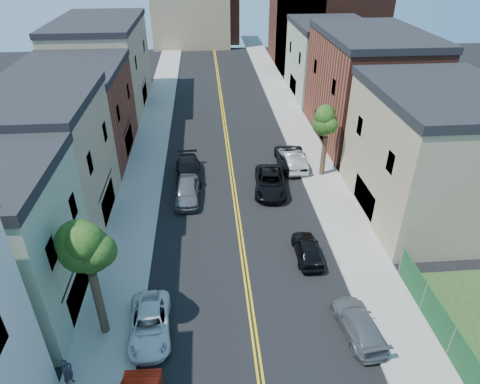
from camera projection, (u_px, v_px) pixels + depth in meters
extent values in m
cube|color=gray|center=(151.00, 135.00, 44.74)|extent=(3.20, 100.00, 0.15)
cube|color=gray|center=(298.00, 130.00, 45.89)|extent=(3.20, 100.00, 0.15)
cube|color=gray|center=(168.00, 134.00, 44.87)|extent=(0.30, 100.00, 0.15)
cube|color=gray|center=(283.00, 131.00, 45.76)|extent=(0.30, 100.00, 0.15)
cube|color=#998466|center=(35.00, 166.00, 29.24)|extent=(9.00, 10.00, 9.00)
cube|color=brown|center=(76.00, 115.00, 38.86)|extent=(9.00, 12.00, 8.00)
cube|color=#998466|center=(103.00, 67.00, 50.38)|extent=(9.00, 16.00, 9.50)
cube|color=#998466|center=(431.00, 158.00, 30.41)|extent=(9.00, 12.00, 9.00)
cube|color=brown|center=(366.00, 90.00, 42.06)|extent=(9.00, 14.00, 10.00)
cube|color=gray|center=(329.00, 62.00, 54.36)|extent=(9.00, 12.00, 8.50)
cube|color=#4C2319|center=(325.00, 24.00, 67.31)|extent=(16.00, 14.00, 12.00)
cube|color=#998466|center=(191.00, 12.00, 77.67)|extent=(14.00, 8.00, 12.00)
cube|color=brown|center=(212.00, 14.00, 81.88)|extent=(10.00, 8.00, 10.00)
cube|color=#143F1E|center=(468.00, 368.00, 19.52)|extent=(0.04, 15.00, 1.90)
cylinder|color=#3D281E|center=(99.00, 303.00, 21.56)|extent=(0.44, 0.44, 3.96)
sphere|color=#17360E|center=(83.00, 236.00, 19.31)|extent=(5.20, 5.20, 5.20)
sphere|color=#17360E|center=(88.00, 222.00, 18.47)|extent=(3.90, 3.90, 3.90)
sphere|color=#17360E|center=(76.00, 238.00, 19.98)|extent=(3.64, 3.64, 3.64)
cylinder|color=#3D281E|center=(323.00, 156.00, 36.42)|extent=(0.44, 0.44, 3.52)
sphere|color=#17360E|center=(328.00, 115.00, 34.48)|extent=(4.40, 4.40, 4.40)
sphere|color=#17360E|center=(336.00, 106.00, 33.77)|extent=(3.30, 3.30, 3.30)
sphere|color=#17360E|center=(321.00, 118.00, 35.05)|extent=(3.08, 3.08, 3.08)
imported|color=silver|center=(150.00, 324.00, 22.30)|extent=(2.40, 4.74, 1.28)
imported|color=#53565B|center=(187.00, 191.00, 33.55)|extent=(2.01, 4.73, 1.60)
imported|color=black|center=(188.00, 170.00, 36.69)|extent=(2.30, 5.25, 1.50)
imported|color=#585B60|center=(359.00, 324.00, 22.31)|extent=(2.21, 4.53, 1.27)
imported|color=black|center=(307.00, 249.00, 27.59)|extent=(1.63, 3.96, 1.34)
imported|color=#AEAFB6|center=(291.00, 159.00, 38.32)|extent=(2.23, 5.10, 1.63)
imported|color=black|center=(290.00, 157.00, 38.73)|extent=(2.97, 5.82, 1.57)
imported|color=black|center=(270.00, 182.00, 34.85)|extent=(3.16, 5.77, 1.53)
imported|color=#282830|center=(67.00, 372.00, 19.46)|extent=(0.60, 0.71, 1.65)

